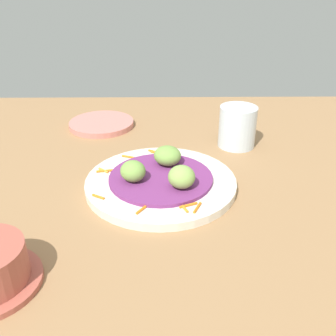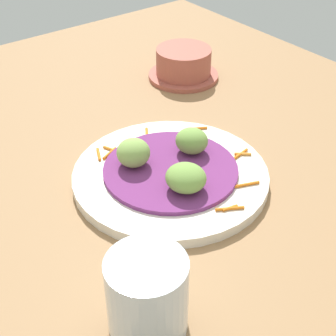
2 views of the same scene
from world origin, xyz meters
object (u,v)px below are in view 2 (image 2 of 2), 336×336
at_px(water_glass, 147,296).
at_px(guac_scoop_left, 186,178).
at_px(main_plate, 171,176).
at_px(guac_scoop_center, 192,141).
at_px(guac_scoop_right, 134,153).
at_px(terracotta_bowl, 184,65).

bearing_deg(water_glass, guac_scoop_left, -49.93).
distance_m(main_plate, guac_scoop_center, 0.06).
bearing_deg(main_plate, guac_scoop_right, 45.35).
bearing_deg(terracotta_bowl, main_plate, 137.91).
bearing_deg(guac_scoop_center, terracotta_bowl, -36.62).
height_order(main_plate, guac_scoop_left, guac_scoop_left).
xyz_separation_m(main_plate, guac_scoop_left, (-0.05, 0.01, 0.03)).
distance_m(main_plate, terracotta_bowl, 0.32).
distance_m(guac_scoop_left, guac_scoop_right, 0.08).
bearing_deg(guac_scoop_right, water_glass, 148.42).
xyz_separation_m(guac_scoop_center, water_glass, (-0.19, 0.21, 0.00)).
height_order(main_plate, terracotta_bowl, terracotta_bowl).
bearing_deg(main_plate, water_glass, 136.88).
bearing_deg(main_plate, guac_scoop_left, 165.35).
bearing_deg(water_glass, terracotta_bowl, -42.53).
distance_m(guac_scoop_right, terracotta_bowl, 0.32).
distance_m(main_plate, water_glass, 0.24).
distance_m(guac_scoop_left, water_glass, 0.20).
relative_size(guac_scoop_center, guac_scoop_right, 1.01).
bearing_deg(water_glass, guac_scoop_center, -48.34).
relative_size(guac_scoop_center, water_glass, 0.52).
height_order(guac_scoop_left, guac_scoop_center, guac_scoop_center).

